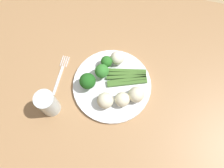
% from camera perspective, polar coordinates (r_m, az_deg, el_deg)
% --- Properties ---
extents(ground_plane, '(6.00, 6.00, 0.02)m').
position_cam_1_polar(ground_plane, '(1.60, -1.99, -9.88)').
color(ground_plane, tan).
extents(dining_table, '(1.20, 1.00, 0.76)m').
position_cam_1_polar(dining_table, '(0.95, -3.28, -2.26)').
color(dining_table, '#9E754C').
rests_on(dining_table, ground_plane).
extents(plate, '(0.29, 0.29, 0.01)m').
position_cam_1_polar(plate, '(0.84, -0.00, -0.30)').
color(plate, white).
rests_on(plate, dining_table).
extents(asparagus_bundle, '(0.16, 0.10, 0.01)m').
position_cam_1_polar(asparagus_bundle, '(0.84, 3.69, 1.74)').
color(asparagus_bundle, '#3D6626').
rests_on(asparagus_bundle, plate).
extents(broccoli_back_right, '(0.06, 0.06, 0.07)m').
position_cam_1_polar(broccoli_back_right, '(0.80, -6.16, 0.71)').
color(broccoli_back_right, '#4C7F2B').
rests_on(broccoli_back_right, plate).
extents(broccoli_outer_edge, '(0.05, 0.05, 0.06)m').
position_cam_1_polar(broccoli_outer_edge, '(0.82, -2.58, 3.27)').
color(broccoli_outer_edge, '#609E3D').
rests_on(broccoli_outer_edge, plate).
extents(broccoli_back, '(0.04, 0.04, 0.05)m').
position_cam_1_polar(broccoli_back, '(0.84, -1.39, 5.63)').
color(broccoli_back, '#568E33').
rests_on(broccoli_back, plate).
extents(cauliflower_right, '(0.05, 0.05, 0.05)m').
position_cam_1_polar(cauliflower_right, '(0.79, 2.60, -3.90)').
color(cauliflower_right, beige).
rests_on(cauliflower_right, plate).
extents(cauliflower_mid, '(0.06, 0.06, 0.06)m').
position_cam_1_polar(cauliflower_mid, '(0.79, -1.71, -4.16)').
color(cauliflower_mid, beige).
rests_on(cauliflower_mid, plate).
extents(cauliflower_front_left, '(0.05, 0.05, 0.05)m').
position_cam_1_polar(cauliflower_front_left, '(0.85, 1.38, 6.59)').
color(cauliflower_front_left, white).
rests_on(cauliflower_front_left, plate).
extents(cauliflower_near_fork, '(0.06, 0.06, 0.06)m').
position_cam_1_polar(cauliflower_near_fork, '(0.80, 6.11, -2.67)').
color(cauliflower_near_fork, beige).
rests_on(cauliflower_near_fork, plate).
extents(fork, '(0.03, 0.17, 0.00)m').
position_cam_1_polar(fork, '(0.89, -12.89, 2.38)').
color(fork, silver).
rests_on(fork, dining_table).
extents(water_glass, '(0.07, 0.07, 0.11)m').
position_cam_1_polar(water_glass, '(0.80, -15.85, -4.75)').
color(water_glass, silver).
rests_on(water_glass, dining_table).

